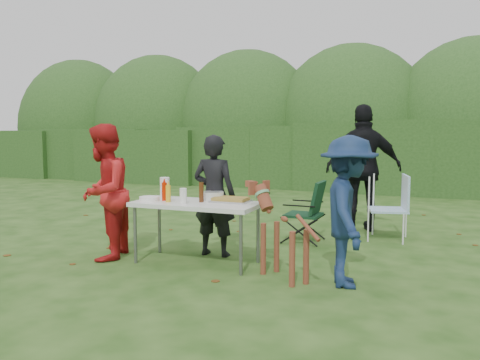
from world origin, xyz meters
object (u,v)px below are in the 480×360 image
at_px(person_black_puffy, 364,168).
at_px(paper_towel_roll, 165,188).
at_px(camping_chair, 303,211).
at_px(folding_table, 196,207).
at_px(person_red_jacket, 104,192).
at_px(dog, 284,234).
at_px(beer_bottle, 201,192).
at_px(person_cook, 214,196).
at_px(child, 348,211).
at_px(lawn_chair, 388,207).
at_px(mustard_bottle, 168,194).
at_px(ketchup_bottle, 164,192).

relative_size(person_black_puffy, paper_towel_roll, 7.63).
bearing_deg(person_black_puffy, camping_chair, 41.38).
bearing_deg(folding_table, person_red_jacket, -168.47).
relative_size(dog, paper_towel_roll, 4.02).
bearing_deg(person_red_jacket, folding_table, 84.73).
bearing_deg(beer_bottle, folding_table, -163.71).
height_order(person_cook, child, child).
height_order(camping_chair, lawn_chair, lawn_chair).
bearing_deg(person_black_puffy, dog, 64.30).
bearing_deg(person_red_jacket, person_black_puffy, 120.36).
relative_size(person_red_jacket, beer_bottle, 6.96).
xyz_separation_m(child, mustard_bottle, (-2.14, 0.09, 0.07)).
relative_size(camping_chair, lawn_chair, 0.93).
distance_m(folding_table, camping_chair, 1.83).
distance_m(person_black_puffy, beer_bottle, 3.08).
bearing_deg(person_black_puffy, beer_bottle, 42.80).
bearing_deg(person_black_puffy, mustard_bottle, 38.49).
bearing_deg(person_red_jacket, dog, 73.25).
xyz_separation_m(dog, beer_bottle, (-1.10, 0.25, 0.36)).
bearing_deg(dog, ketchup_bottle, 29.38).
bearing_deg(child, ketchup_bottle, 70.33).
xyz_separation_m(person_red_jacket, person_black_puffy, (2.72, 2.93, 0.16)).
xyz_separation_m(person_red_jacket, child, (2.98, 0.03, -0.06)).
bearing_deg(person_cook, dog, 149.22).
height_order(person_red_jacket, paper_towel_roll, person_red_jacket).
height_order(mustard_bottle, paper_towel_roll, paper_towel_roll).
height_order(person_red_jacket, ketchup_bottle, person_red_jacket).
xyz_separation_m(lawn_chair, beer_bottle, (-1.94, -2.16, 0.38)).
distance_m(folding_table, person_cook, 0.42).
distance_m(lawn_chair, paper_towel_roll, 3.25).
bearing_deg(ketchup_bottle, camping_chair, 50.80).
height_order(folding_table, child, child).
bearing_deg(camping_chair, ketchup_bottle, 52.46).
bearing_deg(folding_table, paper_towel_roll, 161.76).
relative_size(lawn_chair, ketchup_bottle, 4.34).
distance_m(mustard_bottle, paper_towel_roll, 0.37).
xyz_separation_m(person_black_puffy, mustard_bottle, (-1.88, -2.82, -0.15)).
bearing_deg(lawn_chair, paper_towel_roll, 24.64).
bearing_deg(beer_bottle, mustard_bottle, -159.59).
xyz_separation_m(person_red_jacket, ketchup_bottle, (0.74, 0.20, 0.02)).
xyz_separation_m(child, dog, (-0.67, -0.03, -0.28)).
distance_m(person_red_jacket, dog, 2.34).
xyz_separation_m(camping_chair, beer_bottle, (-0.84, -1.56, 0.42)).
bearing_deg(person_cook, folding_table, 83.26).
xyz_separation_m(lawn_chair, ketchup_bottle, (-2.41, -2.21, 0.37)).
bearing_deg(person_cook, person_black_puffy, -124.36).
distance_m(ketchup_bottle, paper_towel_roll, 0.24).
height_order(person_red_jacket, beer_bottle, person_red_jacket).
xyz_separation_m(dog, paper_towel_roll, (-1.69, 0.41, 0.37)).
xyz_separation_m(folding_table, person_black_puffy, (1.57, 2.69, 0.31)).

